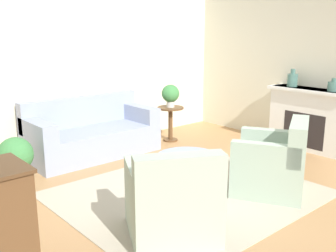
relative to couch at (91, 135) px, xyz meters
The scene contains 14 objects.
ground_plane 2.21m from the couch, 87.88° to the right, with size 16.00×16.00×0.00m, color #AD7F51.
wall_back 1.20m from the couch, 81.82° to the left, with size 9.38×0.12×2.80m.
wall_right 4.01m from the couch, 34.42° to the right, with size 0.12×10.10×2.80m.
rug 2.21m from the couch, 87.88° to the right, with size 3.01×2.58×0.01m.
couch is the anchor object (origin of this frame).
armchair_left 2.95m from the couch, 105.08° to the right, with size 1.13×1.14×0.93m.
armchair_right 2.99m from the couch, 71.93° to the right, with size 1.13×1.14×0.93m.
ottoman_table 2.12m from the couch, 86.21° to the right, with size 0.79×0.79×0.46m.
side_table 1.54m from the couch, ahead, with size 0.48×0.48×0.63m.
fireplace 3.67m from the couch, 36.43° to the right, with size 0.44×1.45×1.05m.
vase_mantel_near 3.54m from the couch, 31.62° to the right, with size 0.18×0.18×0.30m.
vase_mantel_far 3.96m from the couch, 40.98° to the right, with size 0.19×0.19×0.21m.
potted_plant_on_side_table 1.63m from the couch, ahead, with size 0.32×0.32×0.41m.
potted_plant_floor 1.47m from the couch, 162.29° to the right, with size 0.47×0.47×0.64m.
Camera 1 is at (-3.21, -3.29, 2.00)m, focal length 42.00 mm.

